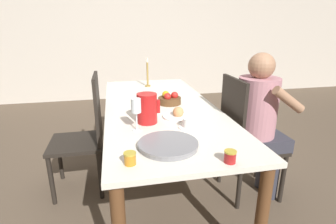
{
  "coord_description": "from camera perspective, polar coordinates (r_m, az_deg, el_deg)",
  "views": [
    {
      "loc": [
        -0.36,
        -2.04,
        1.37
      ],
      "look_at": [
        0.0,
        -0.32,
        0.77
      ],
      "focal_mm": 28.0,
      "sensor_mm": 36.0,
      "label": 1
    }
  ],
  "objects": [
    {
      "name": "red_pitcher",
      "position": [
        1.77,
        -4.59,
        0.82
      ],
      "size": [
        0.16,
        0.14,
        0.2
      ],
      "color": "red",
      "rests_on": "dining_table"
    },
    {
      "name": "person_seated",
      "position": [
        2.12,
        19.43,
        -0.88
      ],
      "size": [
        0.39,
        0.41,
        1.18
      ],
      "rotation": [
        0.0,
        0.0,
        -1.57
      ],
      "color": "#33333D",
      "rests_on": "ground_plane"
    },
    {
      "name": "chair_opposite",
      "position": [
        2.27,
        -17.57,
        -4.37
      ],
      "size": [
        0.42,
        0.42,
        0.99
      ],
      "rotation": [
        0.0,
        0.0,
        1.57
      ],
      "color": "black",
      "rests_on": "ground_plane"
    },
    {
      "name": "jam_jar_red",
      "position": [
        1.29,
        -8.29,
        -9.84
      ],
      "size": [
        0.06,
        0.06,
        0.06
      ],
      "color": "#C67A1E",
      "rests_on": "dining_table"
    },
    {
      "name": "dining_table",
      "position": [
        2.19,
        -1.69,
        -0.79
      ],
      "size": [
        0.89,
        2.1,
        0.72
      ],
      "color": "silver",
      "rests_on": "ground_plane"
    },
    {
      "name": "bread_plate",
      "position": [
        1.9,
        2.22,
        -0.53
      ],
      "size": [
        0.22,
        0.22,
        0.08
      ],
      "color": "white",
      "rests_on": "dining_table"
    },
    {
      "name": "wall_back",
      "position": [
        5.04,
        -8.13,
        17.69
      ],
      "size": [
        10.0,
        0.06,
        2.6
      ],
      "color": "beige",
      "rests_on": "ground_plane"
    },
    {
      "name": "candlestick_tall",
      "position": [
        2.83,
        -4.48,
        7.93
      ],
      "size": [
        0.06,
        0.06,
        0.31
      ],
      "color": "olive",
      "rests_on": "dining_table"
    },
    {
      "name": "chair_person_side",
      "position": [
        2.18,
        16.19,
        -5.29
      ],
      "size": [
        0.42,
        0.42,
        0.99
      ],
      "rotation": [
        0.0,
        0.0,
        -1.57
      ],
      "color": "black",
      "rests_on": "ground_plane"
    },
    {
      "name": "ground_plane",
      "position": [
        2.48,
        -1.55,
        -14.84
      ],
      "size": [
        20.0,
        20.0,
        0.0
      ],
      "primitive_type": "plane",
      "color": "brown"
    },
    {
      "name": "jam_jar_amber",
      "position": [
        1.32,
        13.38,
        -9.3
      ],
      "size": [
        0.06,
        0.06,
        0.06
      ],
      "color": "#A81E1E",
      "rests_on": "dining_table"
    },
    {
      "name": "teacup_near_person",
      "position": [
        1.71,
        4.55,
        -2.54
      ],
      "size": [
        0.14,
        0.14,
        0.07
      ],
      "color": "white",
      "rests_on": "dining_table"
    },
    {
      "name": "wine_glass_water",
      "position": [
        1.62,
        -6.96,
        1.04
      ],
      "size": [
        0.06,
        0.06,
        0.21
      ],
      "color": "white",
      "rests_on": "dining_table"
    },
    {
      "name": "serving_tray",
      "position": [
        1.44,
        0.02,
        -7.12
      ],
      "size": [
        0.33,
        0.33,
        0.03
      ],
      "color": "gray",
      "rests_on": "dining_table"
    },
    {
      "name": "fruit_bowl",
      "position": [
        2.21,
        0.32,
        2.79
      ],
      "size": [
        0.19,
        0.19,
        0.1
      ],
      "color": "brown",
      "rests_on": "dining_table"
    }
  ]
}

